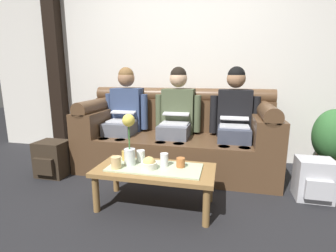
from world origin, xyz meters
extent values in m
plane|color=black|center=(0.00, 0.00, 0.00)|extent=(14.00, 14.00, 0.00)
cube|color=silver|center=(0.00, 1.70, 1.45)|extent=(6.00, 0.12, 2.90)
cube|color=black|center=(-1.88, 1.58, 1.45)|extent=(0.20, 0.20, 2.90)
cube|color=#513823|center=(0.00, 1.10, 0.21)|extent=(2.26, 0.88, 0.42)
cube|color=#513823|center=(0.00, 1.43, 0.62)|extent=(2.26, 0.22, 0.40)
cylinder|color=#513823|center=(0.00, 1.43, 0.87)|extent=(2.26, 0.18, 0.18)
cube|color=#513823|center=(-0.99, 1.10, 0.56)|extent=(0.28, 0.88, 0.28)
cylinder|color=#513823|center=(-0.99, 1.10, 0.74)|extent=(0.18, 0.88, 0.18)
cube|color=#513823|center=(0.99, 1.10, 0.56)|extent=(0.28, 0.88, 0.28)
cylinder|color=#513823|center=(0.99, 1.10, 0.74)|extent=(0.18, 0.88, 0.18)
cube|color=#595B66|center=(-0.67, 1.04, 0.49)|extent=(0.34, 0.40, 0.15)
cylinder|color=#595B66|center=(-0.77, 0.78, 0.21)|extent=(0.12, 0.12, 0.42)
cylinder|color=#595B66|center=(-0.57, 0.78, 0.21)|extent=(0.12, 0.12, 0.42)
cube|color=navy|center=(-0.67, 1.28, 0.69)|extent=(0.38, 0.22, 0.54)
cylinder|color=navy|center=(-0.90, 1.24, 0.67)|extent=(0.09, 0.09, 0.44)
cylinder|color=navy|center=(-0.43, 1.24, 0.67)|extent=(0.09, 0.09, 0.44)
sphere|color=#936B4C|center=(-0.67, 1.26, 1.08)|extent=(0.21, 0.21, 0.21)
sphere|color=brown|center=(-0.67, 1.26, 1.12)|extent=(0.19, 0.19, 0.19)
cube|color=silver|center=(-0.67, 1.06, 0.58)|extent=(0.31, 0.22, 0.02)
cube|color=silver|center=(-0.67, 1.19, 0.69)|extent=(0.31, 0.21, 0.06)
cube|color=black|center=(-0.67, 1.18, 0.69)|extent=(0.27, 0.18, 0.05)
cube|color=#595B66|center=(0.00, 1.04, 0.49)|extent=(0.34, 0.40, 0.15)
cylinder|color=#595B66|center=(-0.10, 0.78, 0.21)|extent=(0.12, 0.12, 0.42)
cylinder|color=#595B66|center=(0.10, 0.78, 0.21)|extent=(0.12, 0.12, 0.42)
cube|color=#475138|center=(0.00, 1.28, 0.69)|extent=(0.38, 0.22, 0.54)
cylinder|color=#475138|center=(-0.23, 1.24, 0.67)|extent=(0.09, 0.09, 0.44)
cylinder|color=#475138|center=(0.23, 1.24, 0.67)|extent=(0.09, 0.09, 0.44)
sphere|color=tan|center=(0.00, 1.26, 1.08)|extent=(0.21, 0.21, 0.21)
sphere|color=black|center=(0.00, 1.26, 1.12)|extent=(0.19, 0.19, 0.19)
cube|color=silver|center=(0.00, 1.06, 0.58)|extent=(0.31, 0.22, 0.02)
cube|color=silver|center=(0.00, 1.19, 0.69)|extent=(0.31, 0.21, 0.06)
cube|color=black|center=(0.00, 1.18, 0.69)|extent=(0.27, 0.18, 0.04)
cube|color=#383D4C|center=(0.67, 1.04, 0.49)|extent=(0.34, 0.40, 0.15)
cylinder|color=#383D4C|center=(0.57, 0.78, 0.21)|extent=(0.12, 0.12, 0.42)
cylinder|color=#383D4C|center=(0.77, 0.78, 0.21)|extent=(0.12, 0.12, 0.42)
cube|color=black|center=(0.67, 1.28, 0.69)|extent=(0.38, 0.22, 0.54)
cylinder|color=black|center=(0.43, 1.24, 0.67)|extent=(0.09, 0.09, 0.44)
cylinder|color=black|center=(0.90, 1.24, 0.67)|extent=(0.09, 0.09, 0.44)
sphere|color=#936B4C|center=(0.67, 1.26, 1.08)|extent=(0.21, 0.21, 0.21)
sphere|color=black|center=(0.67, 1.26, 1.12)|extent=(0.19, 0.19, 0.19)
cube|color=silver|center=(0.67, 1.06, 0.58)|extent=(0.31, 0.22, 0.02)
cube|color=silver|center=(0.67, 1.21, 0.68)|extent=(0.31, 0.20, 0.10)
cube|color=black|center=(0.67, 1.21, 0.68)|extent=(0.27, 0.17, 0.08)
cube|color=olive|center=(0.00, 0.22, 0.33)|extent=(1.01, 0.49, 0.04)
cube|color=#B2C69E|center=(0.00, 0.22, 0.36)|extent=(0.79, 0.34, 0.01)
cylinder|color=olive|center=(-0.46, 0.03, 0.16)|extent=(0.06, 0.06, 0.32)
cylinder|color=olive|center=(0.46, 0.03, 0.16)|extent=(0.06, 0.06, 0.32)
cylinder|color=olive|center=(-0.46, 0.41, 0.16)|extent=(0.06, 0.06, 0.32)
cylinder|color=olive|center=(0.46, 0.41, 0.16)|extent=(0.06, 0.06, 0.32)
cylinder|color=silver|center=(-0.22, 0.22, 0.43)|extent=(0.10, 0.10, 0.14)
cylinder|color=#3D7538|center=(-0.22, 0.22, 0.61)|extent=(0.01, 0.01, 0.21)
sphere|color=#E5CC4C|center=(-0.22, 0.22, 0.76)|extent=(0.11, 0.11, 0.11)
cylinder|color=silver|center=(-0.03, 0.17, 0.39)|extent=(0.13, 0.13, 0.06)
sphere|color=#D8B766|center=(-0.03, 0.17, 0.41)|extent=(0.11, 0.11, 0.11)
cylinder|color=#B26633|center=(0.21, 0.26, 0.40)|extent=(0.07, 0.07, 0.08)
cylinder|color=silver|center=(0.07, 0.26, 0.42)|extent=(0.07, 0.07, 0.11)
cylinder|color=white|center=(-0.16, 0.32, 0.42)|extent=(0.08, 0.08, 0.10)
cylinder|color=gold|center=(-0.30, 0.32, 0.41)|extent=(0.07, 0.07, 0.09)
cylinder|color=#DBB77A|center=(-0.30, 0.12, 0.41)|extent=(0.08, 0.08, 0.10)
cube|color=#2D2319|center=(-1.32, 0.61, 0.20)|extent=(0.33, 0.27, 0.40)
cube|color=#2D2319|center=(-1.32, 0.45, 0.16)|extent=(0.23, 0.05, 0.18)
cube|color=#B7B7BC|center=(1.38, 0.68, 0.19)|extent=(0.31, 0.24, 0.38)
cube|color=#B7B7BC|center=(1.38, 0.54, 0.15)|extent=(0.22, 0.05, 0.17)
cylinder|color=brown|center=(1.69, 1.19, 0.13)|extent=(0.28, 0.28, 0.26)
ellipsoid|color=#2D602D|center=(1.69, 1.19, 0.50)|extent=(0.40, 0.40, 0.56)
camera|label=1|loc=(0.56, -1.68, 1.13)|focal=26.39mm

